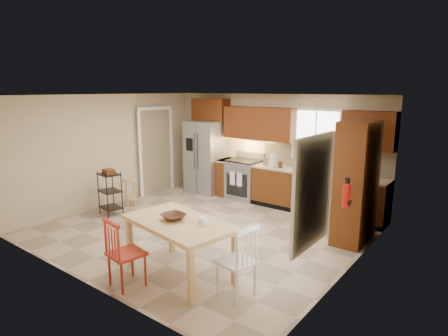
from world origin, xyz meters
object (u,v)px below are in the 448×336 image
Objects in this scene: refrigerator at (206,157)px; dining_table at (180,248)px; fire_extinguisher at (347,195)px; table_bowl at (174,220)px; range_stove at (244,180)px; soap_bottle at (324,170)px; utility_cart at (110,193)px; chair_white at (236,260)px; pantry at (356,182)px; bar_stool at (131,192)px; table_jar at (203,223)px; chair_red at (126,252)px.

refrigerator is 1.12× the size of dining_table.
fire_extinguisher is 1.10× the size of table_bowl.
range_stove is 4.82× the size of soap_bottle.
dining_table is (1.43, -3.71, -0.06)m from range_stove.
dining_table is at bearing -7.47° from utility_cart.
table_bowl is (2.48, -3.65, -0.11)m from refrigerator.
chair_white is at bearing 2.72° from table_bowl.
table_bowl reaches higher than dining_table.
soap_bottle reaches higher than range_stove.
refrigerator is 0.87× the size of pantry.
range_stove is 3.12m from utility_cart.
pantry is at bearing 100.78° from fire_extinguisher.
bar_stool is at bearing 161.57° from dining_table.
table_bowl is at bearing -167.47° from table_jar.
soap_bottle is 0.09× the size of pantry.
pantry is at bearing -3.38° from chair_white.
utility_cart is (-0.41, -2.65, -0.45)m from refrigerator.
chair_red reaches higher than utility_cart.
chair_red is (-0.95, -4.28, -0.52)m from soap_bottle.
range_stove is 2.56× the size of fire_extinguisher.
soap_bottle is 0.30× the size of bar_stool.
refrigerator is at bearing 124.13° from table_bowl.
dining_table is 3.15m from utility_cart.
pantry is at bearing 13.66° from bar_stool.
pantry is 2.26× the size of utility_cart.
chair_white is at bearing -116.28° from fire_extinguisher.
range_stove is 4.37m from chair_white.
refrigerator is 4.86m from chair_red.
fire_extinguisher is 1.92m from chair_white.
range_stove is 1.45× the size of bar_stool.
chair_red is at bearing -76.13° from range_stove.
pantry reaches higher than chair_white.
soap_bottle reaches higher than bar_stool.
chair_red and chair_white have the same top height.
chair_white is (2.38, -3.66, 0.02)m from range_stove.
fire_extinguisher is (0.20, -1.05, 0.05)m from pantry.
soap_bottle is (3.18, -0.02, 0.09)m from refrigerator.
refrigerator reaches higher than table_bowl.
chair_white is at bearing -84.46° from soap_bottle.
utility_cart is at bearing 85.66° from chair_white.
pantry is (2.98, -0.99, 0.59)m from range_stove.
dining_table reaches higher than bar_stool.
soap_bottle is 1.31m from pantry.
dining_table is 11.27× the size of table_jar.
chair_white is (-0.60, -2.68, -0.57)m from pantry.
refrigerator is at bearing -177.01° from range_stove.
utility_cart is (-2.99, 1.01, 0.07)m from dining_table.
soap_bottle reaches higher than table_bowl.
soap_bottle reaches higher than utility_cart.
soap_bottle is 4.28m from bar_stool.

